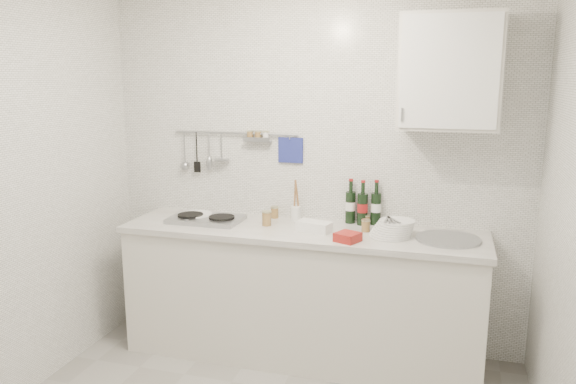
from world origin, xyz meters
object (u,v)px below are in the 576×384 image
(utensil_crock, at_px, (296,211))
(plate_stack_sink, at_px, (393,228))
(plate_stack_hob, at_px, (195,216))
(wine_bottles, at_px, (363,202))
(wall_cabinet, at_px, (450,72))

(utensil_crock, bearing_deg, plate_stack_sink, -15.36)
(plate_stack_sink, bearing_deg, utensil_crock, 164.64)
(plate_stack_hob, bearing_deg, utensil_crock, 10.89)
(plate_stack_hob, bearing_deg, wine_bottles, 9.23)
(wall_cabinet, bearing_deg, plate_stack_sink, -156.23)
(plate_stack_sink, distance_m, utensil_crock, 0.73)
(plate_stack_hob, distance_m, wine_bottles, 1.21)
(wall_cabinet, height_order, plate_stack_sink, wall_cabinet)
(plate_stack_hob, xyz_separation_m, plate_stack_sink, (1.42, -0.05, 0.03))
(plate_stack_hob, bearing_deg, wall_cabinet, 2.49)
(plate_stack_sink, xyz_separation_m, wine_bottles, (-0.23, 0.25, 0.10))
(plate_stack_sink, bearing_deg, wine_bottles, 133.55)
(wine_bottles, bearing_deg, plate_stack_sink, -46.45)
(utensil_crock, bearing_deg, wall_cabinet, -3.68)
(wall_cabinet, relative_size, plate_stack_sink, 2.42)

